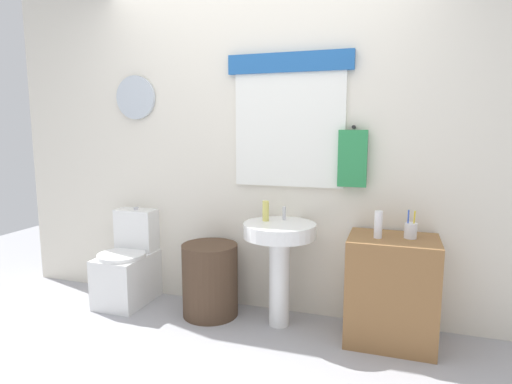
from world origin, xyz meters
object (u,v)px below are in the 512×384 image
(laundry_hamper, at_px, (210,280))
(soap_bottle, at_px, (266,211))
(toothbrush_cup, at_px, (411,230))
(toilet, at_px, (129,267))
(pedestal_sink, at_px, (280,249))
(lotion_bottle, at_px, (378,225))
(wooden_cabinet, at_px, (391,290))

(laundry_hamper, relative_size, soap_bottle, 3.78)
(toothbrush_cup, bearing_deg, toilet, 179.62)
(pedestal_sink, xyz_separation_m, soap_bottle, (-0.12, 0.05, 0.26))
(soap_bottle, xyz_separation_m, toothbrush_cup, (0.99, -0.03, -0.06))
(toilet, distance_m, toothbrush_cup, 2.23)
(toilet, distance_m, soap_bottle, 1.30)
(toilet, xyz_separation_m, laundry_hamper, (0.75, -0.03, -0.01))
(toilet, xyz_separation_m, soap_bottle, (1.18, 0.02, 0.54))
(pedestal_sink, bearing_deg, toothbrush_cup, 1.32)
(toilet, distance_m, lotion_bottle, 2.04)
(toilet, bearing_deg, lotion_bottle, -2.16)
(toilet, height_order, lotion_bottle, lotion_bottle)
(lotion_bottle, bearing_deg, toothbrush_cup, 16.62)
(laundry_hamper, relative_size, lotion_bottle, 3.12)
(toothbrush_cup, bearing_deg, laundry_hamper, -179.19)
(pedestal_sink, bearing_deg, toilet, 178.48)
(pedestal_sink, height_order, toothbrush_cup, toothbrush_cup)
(toilet, bearing_deg, toothbrush_cup, -0.38)
(toothbrush_cup, bearing_deg, lotion_bottle, -163.38)
(toilet, relative_size, wooden_cabinet, 1.07)
(laundry_hamper, distance_m, soap_bottle, 0.70)
(pedestal_sink, relative_size, lotion_bottle, 4.26)
(toilet, xyz_separation_m, toothbrush_cup, (2.17, -0.01, 0.48))
(toilet, xyz_separation_m, lotion_bottle, (1.97, -0.07, 0.52))
(pedestal_sink, xyz_separation_m, lotion_bottle, (0.67, -0.04, 0.23))
(laundry_hamper, xyz_separation_m, toothbrush_cup, (1.42, 0.02, 0.49))
(wooden_cabinet, bearing_deg, lotion_bottle, -158.34)
(wooden_cabinet, relative_size, soap_bottle, 4.88)
(toothbrush_cup, bearing_deg, soap_bottle, 178.28)
(wooden_cabinet, xyz_separation_m, lotion_bottle, (-0.10, -0.04, 0.45))
(laundry_hamper, bearing_deg, pedestal_sink, 0.00)
(pedestal_sink, distance_m, toothbrush_cup, 0.90)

